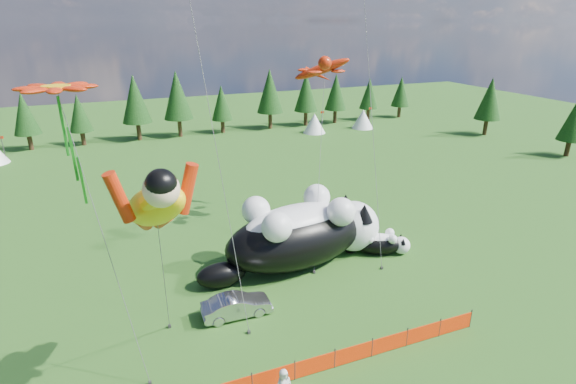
% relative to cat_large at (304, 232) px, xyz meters
% --- Properties ---
extents(ground, '(160.00, 160.00, 0.00)m').
position_rel_cat_large_xyz_m(ground, '(-5.62, -6.50, -2.26)').
color(ground, '#0C3609').
rests_on(ground, ground).
extents(safety_fence, '(22.06, 0.06, 1.10)m').
position_rel_cat_large_xyz_m(safety_fence, '(-5.62, -9.50, -1.76)').
color(safety_fence, '#262626').
rests_on(safety_fence, ground).
extents(tree_line, '(90.00, 4.00, 8.00)m').
position_rel_cat_large_xyz_m(tree_line, '(-5.62, 38.50, 1.74)').
color(tree_line, black).
rests_on(tree_line, ground).
extents(festival_tents, '(50.00, 3.20, 2.80)m').
position_rel_cat_large_xyz_m(festival_tents, '(5.38, 33.50, -0.86)').
color(festival_tents, white).
rests_on(festival_tents, ground).
extents(cat_large, '(13.16, 5.83, 4.76)m').
position_rel_cat_large_xyz_m(cat_large, '(0.00, 0.00, 0.00)').
color(cat_large, black).
rests_on(cat_large, ground).
extents(cat_small, '(4.33, 2.79, 1.64)m').
position_rel_cat_large_xyz_m(cat_small, '(5.50, -0.80, -1.48)').
color(cat_small, black).
rests_on(cat_small, ground).
extents(car, '(3.83, 1.41, 1.25)m').
position_rel_cat_large_xyz_m(car, '(-5.74, -3.95, -1.63)').
color(car, '#B8B7BC').
rests_on(car, ground).
extents(superhero_kite, '(5.67, 8.13, 11.77)m').
position_rel_cat_large_xyz_m(superhero_kite, '(-9.75, -8.74, 6.75)').
color(superhero_kite, yellow).
rests_on(superhero_kite, ground).
extents(gecko_kite, '(6.65, 9.69, 14.07)m').
position_rel_cat_large_xyz_m(gecko_kite, '(3.42, 5.05, 9.71)').
color(gecko_kite, '#BA2309').
rests_on(gecko_kite, ground).
extents(flower_kite, '(3.53, 3.46, 13.08)m').
position_rel_cat_large_xyz_m(flower_kite, '(-12.45, -5.68, 10.45)').
color(flower_kite, '#BA2309').
rests_on(flower_kite, ground).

